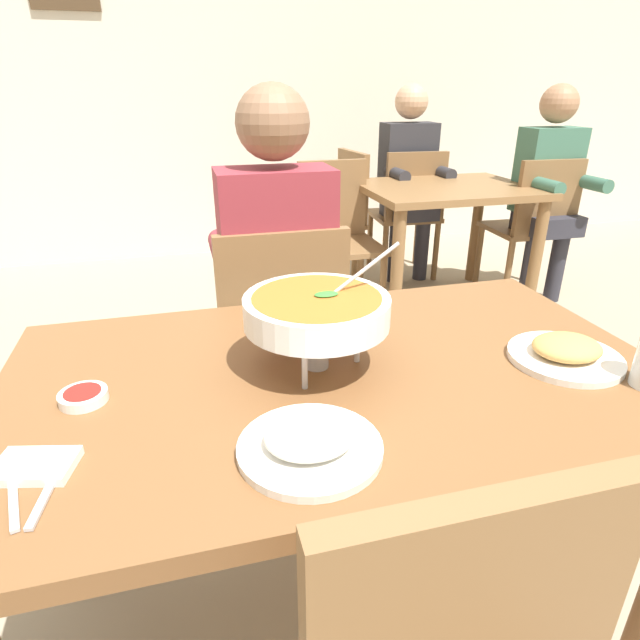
# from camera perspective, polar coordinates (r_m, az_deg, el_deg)

# --- Properties ---
(ground_plane) EXTENTS (16.00, 16.00, 0.00)m
(ground_plane) POSITION_cam_1_polar(r_m,az_deg,el_deg) (1.62, 1.57, -29.16)
(ground_plane) COLOR gray
(cafe_rear_partition) EXTENTS (10.00, 0.10, 3.00)m
(cafe_rear_partition) POSITION_cam_1_polar(r_m,az_deg,el_deg) (4.44, -12.59, 26.34)
(cafe_rear_partition) COLOR beige
(cafe_rear_partition) RESTS_ON ground_plane
(dining_table_main) EXTENTS (1.38, 0.81, 0.75)m
(dining_table_main) POSITION_cam_1_polar(r_m,az_deg,el_deg) (1.17, 1.93, -10.07)
(dining_table_main) COLOR brown
(dining_table_main) RESTS_ON ground_plane
(chair_diner_main) EXTENTS (0.44, 0.44, 0.90)m
(chair_diner_main) POSITION_cam_1_polar(r_m,az_deg,el_deg) (1.82, -4.43, -1.54)
(chair_diner_main) COLOR brown
(chair_diner_main) RESTS_ON ground_plane
(diner_main) EXTENTS (0.40, 0.45, 1.31)m
(diner_main) POSITION_cam_1_polar(r_m,az_deg,el_deg) (1.76, -4.87, 5.83)
(diner_main) COLOR #2D2D38
(diner_main) RESTS_ON ground_plane
(curry_bowl) EXTENTS (0.33, 0.30, 0.26)m
(curry_bowl) POSITION_cam_1_polar(r_m,az_deg,el_deg) (1.07, -0.35, 0.98)
(curry_bowl) COLOR silver
(curry_bowl) RESTS_ON dining_table_main
(rice_plate) EXTENTS (0.24, 0.24, 0.06)m
(rice_plate) POSITION_cam_1_polar(r_m,az_deg,el_deg) (0.87, -1.11, -13.10)
(rice_plate) COLOR white
(rice_plate) RESTS_ON dining_table_main
(appetizer_plate) EXTENTS (0.24, 0.24, 0.06)m
(appetizer_plate) POSITION_cam_1_polar(r_m,az_deg,el_deg) (1.26, 25.22, -3.21)
(appetizer_plate) COLOR white
(appetizer_plate) RESTS_ON dining_table_main
(sauce_dish) EXTENTS (0.09, 0.09, 0.02)m
(sauce_dish) POSITION_cam_1_polar(r_m,az_deg,el_deg) (1.10, -24.41, -7.57)
(sauce_dish) COLOR white
(sauce_dish) RESTS_ON dining_table_main
(napkin_folded) EXTENTS (0.14, 0.11, 0.02)m
(napkin_folded) POSITION_cam_1_polar(r_m,az_deg,el_deg) (0.96, -28.65, -13.79)
(napkin_folded) COLOR white
(napkin_folded) RESTS_ON dining_table_main
(fork_utensil) EXTENTS (0.06, 0.17, 0.01)m
(fork_utensil) POSITION_cam_1_polar(r_m,az_deg,el_deg) (0.93, -30.46, -15.89)
(fork_utensil) COLOR silver
(fork_utensil) RESTS_ON dining_table_main
(spoon_utensil) EXTENTS (0.04, 0.17, 0.01)m
(spoon_utensil) POSITION_cam_1_polar(r_m,az_deg,el_deg) (0.91, -27.35, -15.79)
(spoon_utensil) COLOR silver
(spoon_utensil) RESTS_ON dining_table_main
(dining_table_far) EXTENTS (1.00, 0.80, 0.75)m
(dining_table_far) POSITION_cam_1_polar(r_m,az_deg,el_deg) (3.33, 13.48, 11.78)
(dining_table_far) COLOR brown
(dining_table_far) RESTS_ON ground_plane
(chair_bg_left) EXTENTS (0.46, 0.46, 0.90)m
(chair_bg_left) POSITION_cam_1_polar(r_m,az_deg,el_deg) (3.64, 22.27, 9.94)
(chair_bg_left) COLOR brown
(chair_bg_left) RESTS_ON ground_plane
(chair_bg_middle) EXTENTS (0.47, 0.47, 0.90)m
(chair_bg_middle) POSITION_cam_1_polar(r_m,az_deg,el_deg) (3.80, 9.66, 11.94)
(chair_bg_middle) COLOR brown
(chair_bg_middle) RESTS_ON ground_plane
(chair_bg_right) EXTENTS (0.49, 0.49, 0.90)m
(chair_bg_right) POSITION_cam_1_polar(r_m,az_deg,el_deg) (3.66, 1.95, 11.78)
(chair_bg_right) COLOR brown
(chair_bg_right) RESTS_ON ground_plane
(chair_bg_corner) EXTENTS (0.45, 0.45, 0.90)m
(chair_bg_corner) POSITION_cam_1_polar(r_m,az_deg,el_deg) (3.16, 1.88, 9.76)
(chair_bg_corner) COLOR brown
(chair_bg_corner) RESTS_ON ground_plane
(patron_bg_left) EXTENTS (0.40, 0.45, 1.31)m
(patron_bg_left) POSITION_cam_1_polar(r_m,az_deg,el_deg) (3.60, 23.74, 13.45)
(patron_bg_left) COLOR #2D2D38
(patron_bg_left) RESTS_ON ground_plane
(patron_bg_middle) EXTENTS (0.40, 0.45, 1.31)m
(patron_bg_middle) POSITION_cam_1_polar(r_m,az_deg,el_deg) (3.77, 9.69, 15.49)
(patron_bg_middle) COLOR #2D2D38
(patron_bg_middle) RESTS_ON ground_plane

